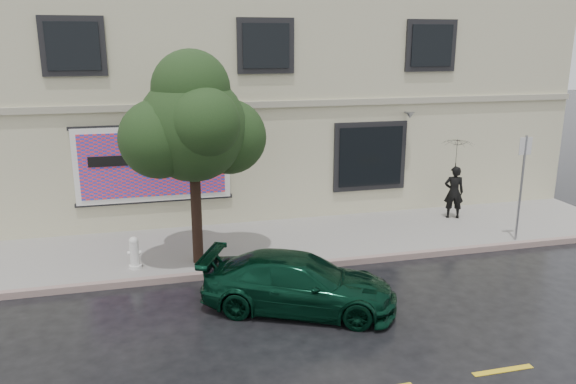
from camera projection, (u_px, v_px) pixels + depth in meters
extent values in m
plane|color=black|center=(316.00, 296.00, 12.11)|extent=(90.00, 90.00, 0.00)
cube|color=gray|center=(281.00, 242.00, 15.13)|extent=(20.00, 3.50, 0.15)
cube|color=gray|center=(298.00, 267.00, 13.49)|extent=(20.00, 0.18, 0.16)
cube|color=beige|center=(242.00, 95.00, 19.63)|extent=(20.00, 8.00, 7.00)
cube|color=#9E9984|center=(266.00, 104.00, 15.82)|extent=(20.00, 0.12, 0.18)
cube|color=black|center=(370.00, 156.00, 17.01)|extent=(2.30, 0.10, 2.10)
cube|color=black|center=(371.00, 157.00, 16.95)|extent=(2.00, 0.05, 1.80)
cube|color=black|center=(73.00, 46.00, 14.17)|extent=(1.30, 0.05, 1.20)
cube|color=black|center=(266.00, 46.00, 15.35)|extent=(1.30, 0.05, 1.20)
cube|color=black|center=(432.00, 46.00, 16.53)|extent=(1.30, 0.05, 1.20)
cube|color=white|center=(153.00, 164.00, 15.44)|extent=(4.20, 0.06, 2.10)
cube|color=#E63339|center=(153.00, 164.00, 15.40)|extent=(3.90, 0.04, 1.80)
cube|color=black|center=(156.00, 200.00, 15.74)|extent=(4.30, 0.10, 0.10)
cube|color=black|center=(151.00, 126.00, 15.20)|extent=(4.30, 0.10, 0.10)
cube|color=black|center=(153.00, 159.00, 15.34)|extent=(3.40, 0.02, 0.28)
imported|color=black|center=(299.00, 283.00, 11.37)|extent=(4.30, 3.21, 1.14)
imported|color=black|center=(454.00, 192.00, 16.82)|extent=(0.68, 0.56, 1.59)
imported|color=black|center=(457.00, 154.00, 16.51)|extent=(1.03, 1.03, 0.74)
cylinder|color=black|center=(197.00, 216.00, 13.29)|extent=(0.25, 0.25, 2.31)
sphere|color=black|center=(193.00, 128.00, 12.74)|extent=(2.47, 2.47, 2.47)
cylinder|color=silver|center=(135.00, 266.00, 13.21)|extent=(0.30, 0.30, 0.08)
cylinder|color=silver|center=(135.00, 254.00, 13.13)|extent=(0.22, 0.22, 0.55)
sphere|color=silver|center=(134.00, 241.00, 13.05)|extent=(0.22, 0.22, 0.22)
cylinder|color=silver|center=(134.00, 253.00, 13.12)|extent=(0.32, 0.10, 0.10)
cylinder|color=gray|center=(521.00, 189.00, 14.74)|extent=(0.06, 0.06, 2.83)
cube|color=silver|center=(526.00, 146.00, 14.45)|extent=(0.35, 0.04, 0.46)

